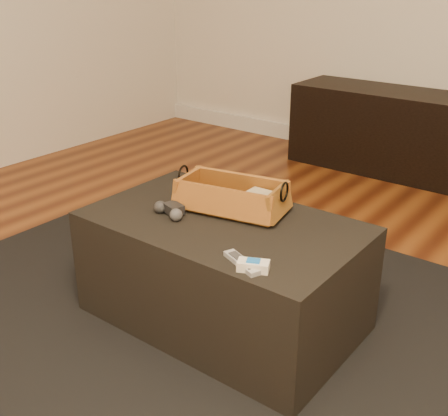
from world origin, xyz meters
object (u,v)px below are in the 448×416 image
Objects in this scene: media_cabinet at (396,132)px; cream_gadget at (253,266)px; ottoman at (223,271)px; tv_remote at (225,204)px; silver_remote at (242,262)px; wicker_basket at (232,198)px; game_controller at (170,210)px.

cream_gadget is at bearing -78.79° from media_cabinet.
tv_remote reaches higher than ottoman.
silver_remote is (0.30, -0.30, -0.02)m from tv_remote.
wicker_basket is 0.47m from cream_gadget.
tv_remote is 1.33× the size of silver_remote.
game_controller is (-0.01, -2.18, 0.19)m from media_cabinet.
media_cabinet is at bearing 75.86° from tv_remote.
silver_remote is (0.28, -0.32, -0.04)m from wicker_basket.
ottoman is 0.25m from tv_remote.
media_cabinet is 2.38m from cream_gadget.
game_controller reaches higher than cream_gadget.
game_controller is 0.49m from cream_gadget.
silver_remote is 1.53× the size of cream_gadget.
media_cabinet is 2.36m from silver_remote.
ottoman is 6.67× the size of game_controller.
tv_remote is 1.46× the size of game_controller.
tv_remote is 0.43m from silver_remote.
ottoman is at bearing -73.94° from tv_remote.
cream_gadget is at bearing -38.23° from ottoman.
ottoman is at bearing 141.77° from cream_gadget.
wicker_basket is 4.18× the size of cream_gadget.
ottoman is 9.29× the size of cream_gadget.
cream_gadget is (0.05, -0.01, 0.01)m from silver_remote.
game_controller is at bearing -145.00° from tv_remote.
wicker_basket is at bearing 135.02° from cream_gadget.
wicker_basket reaches higher than media_cabinet.
wicker_basket is (0.13, -2.00, 0.21)m from media_cabinet.
media_cabinet is 2.03m from tv_remote.
media_cabinet is 2.19m from game_controller.
tv_remote is 2.04× the size of cream_gadget.
silver_remote is at bearing -18.09° from game_controller.
game_controller reaches higher than tv_remote.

